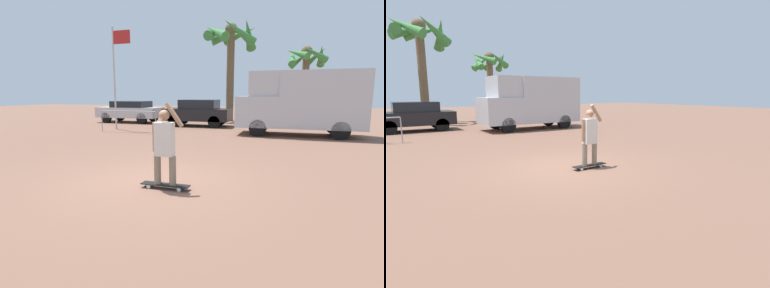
% 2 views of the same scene
% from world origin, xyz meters
% --- Properties ---
extents(ground_plane, '(80.00, 80.00, 0.00)m').
position_xyz_m(ground_plane, '(0.00, 0.00, 0.00)').
color(ground_plane, brown).
extents(skateboard, '(1.02, 0.22, 0.09)m').
position_xyz_m(skateboard, '(0.50, -0.45, 0.08)').
color(skateboard, black).
rests_on(skateboard, ground_plane).
extents(person_skateboarder, '(0.66, 0.22, 1.64)m').
position_xyz_m(person_skateboarder, '(0.50, -0.45, 0.93)').
color(person_skateboarder, gray).
rests_on(person_skateboarder, skateboard).
extents(camper_van, '(5.46, 2.13, 2.89)m').
position_xyz_m(camper_van, '(3.33, 8.75, 1.57)').
color(camper_van, black).
rests_on(camper_van, ground_plane).
extents(parked_car_black, '(3.90, 1.89, 1.56)m').
position_xyz_m(parked_car_black, '(-2.32, 11.27, 0.82)').
color(parked_car_black, black).
rests_on(parked_car_black, ground_plane).
extents(palm_tree_near_van, '(3.01, 3.05, 5.22)m').
position_xyz_m(palm_tree_near_van, '(3.79, 16.91, 4.03)').
color(palm_tree_near_van, brown).
rests_on(palm_tree_near_van, ground_plane).
extents(palm_tree_center_background, '(3.88, 3.90, 6.81)m').
position_xyz_m(palm_tree_center_background, '(-1.22, 15.35, 5.45)').
color(palm_tree_center_background, brown).
rests_on(palm_tree_center_background, ground_plane).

